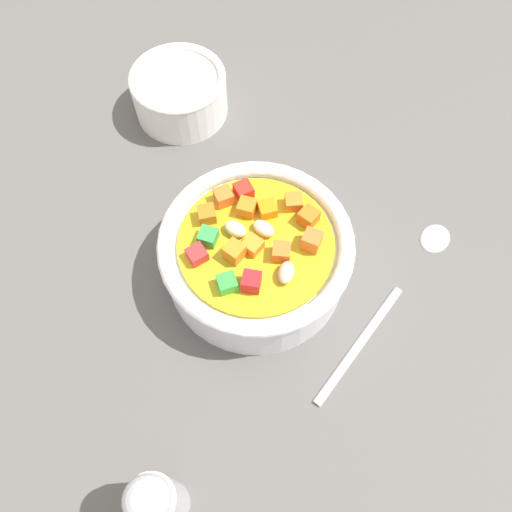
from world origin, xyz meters
The scene contains 5 objects.
ground_plane centered at (0.00, 0.00, -1.00)cm, with size 140.00×140.00×2.00cm, color #565451.
soup_bowl_main centered at (-0.01, 0.01, 3.12)cm, with size 15.70×15.70×6.59cm.
spoon centered at (11.58, 4.93, 0.43)cm, with size 4.51×20.32×0.95cm.
side_bowl_small centered at (-15.90, 12.27, 2.46)cm, with size 9.47×9.47×4.79cm.
pepper_shaker centered at (3.80, -19.13, 4.68)cm, with size 3.19×3.19×9.41cm.
Camera 1 is at (9.81, -17.01, 40.72)cm, focal length 36.21 mm.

